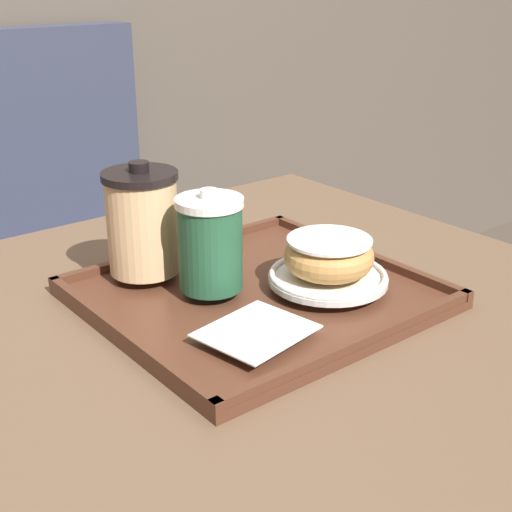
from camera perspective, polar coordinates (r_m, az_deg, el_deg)
name	(u,v)px	position (r m, az deg, el deg)	size (l,w,h in m)	color
cafe_table	(237,418)	(1.01, -1.54, -12.80)	(0.96, 0.88, 0.72)	brown
serving_tray	(256,296)	(0.94, 0.00, -3.18)	(0.41, 0.38, 0.02)	#512D1E
napkin_paper	(256,331)	(0.82, 0.02, -6.01)	(0.14, 0.12, 0.00)	white
coffee_cup_front	(210,243)	(0.91, -3.67, 1.06)	(0.09, 0.09, 0.13)	#235638
coffee_cup_rear	(142,222)	(0.97, -9.08, 2.74)	(0.10, 0.10, 0.15)	#E0B784
plate_with_chocolate_donut	(328,277)	(0.95, 5.78, -1.66)	(0.16, 0.16, 0.01)	white
donut_chocolate_glazed	(329,255)	(0.94, 5.85, 0.06)	(0.12, 0.12, 0.05)	tan
spoon	(231,237)	(1.09, -1.98, 1.52)	(0.11, 0.10, 0.01)	silver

